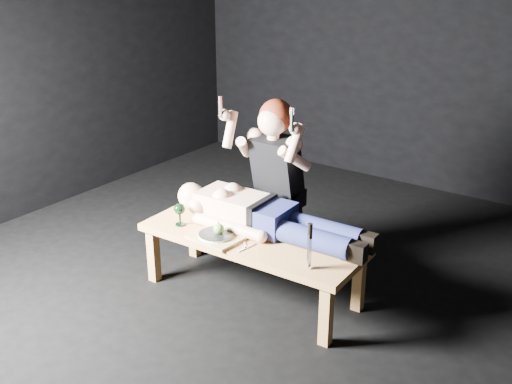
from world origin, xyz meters
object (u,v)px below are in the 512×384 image
at_px(lying_man, 268,213).
at_px(carving_knife, 309,246).
at_px(kneeling_woman, 283,182).
at_px(serving_tray, 216,237).
at_px(table, 252,265).
at_px(goblet, 180,214).

xyz_separation_m(lying_man, carving_knife, (0.50, -0.30, 0.02)).
height_order(kneeling_woman, serving_tray, kneeling_woman).
relative_size(table, carving_knife, 5.19).
relative_size(lying_man, kneeling_woman, 1.10).
xyz_separation_m(kneeling_woman, serving_tray, (-0.08, -0.68, -0.21)).
xyz_separation_m(kneeling_woman, carving_knife, (0.62, -0.67, -0.07)).
xyz_separation_m(lying_man, serving_tray, (-0.21, -0.31, -0.11)).
bearing_deg(serving_tray, kneeling_woman, 82.86).
height_order(lying_man, kneeling_woman, kneeling_woman).
relative_size(serving_tray, goblet, 2.09).
xyz_separation_m(lying_man, goblet, (-0.54, -0.29, -0.04)).
height_order(goblet, carving_knife, carving_knife).
bearing_deg(serving_tray, table, 46.39).
bearing_deg(table, lying_man, 71.65).
relative_size(table, kneeling_woman, 1.16).
xyz_separation_m(goblet, carving_knife, (1.05, -0.01, 0.07)).
height_order(lying_man, goblet, lying_man).
bearing_deg(serving_tray, carving_knife, 1.00).
relative_size(table, goblet, 9.46).
distance_m(lying_man, serving_tray, 0.39).
bearing_deg(carving_knife, lying_man, 147.37).
distance_m(lying_man, goblet, 0.62).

